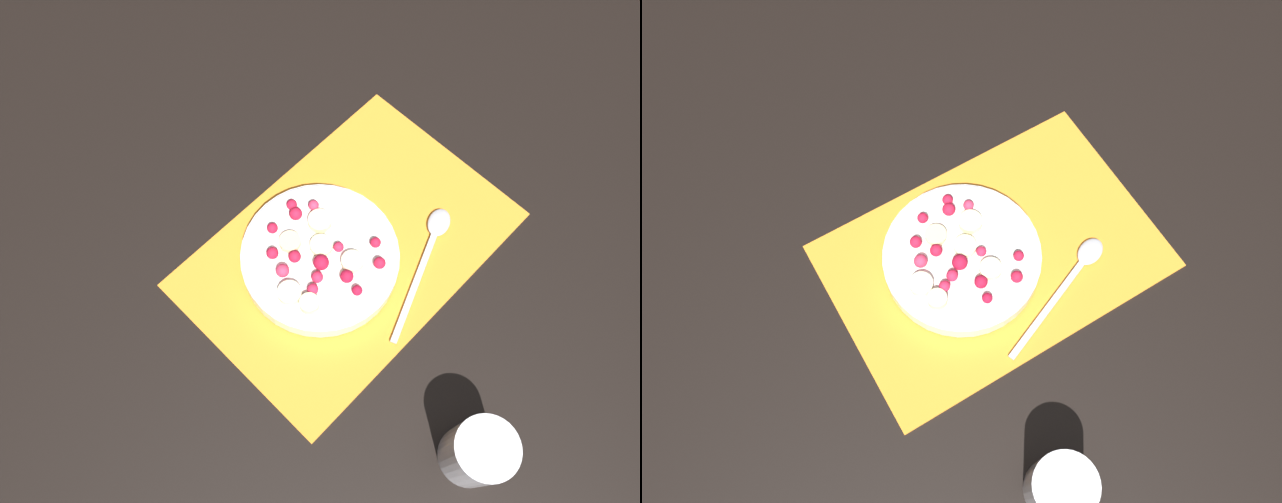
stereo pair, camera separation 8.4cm
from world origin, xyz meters
TOP-DOWN VIEW (x-y plane):
  - ground_plane at (0.00, 0.00)m, footprint 3.00×3.00m
  - placemat at (0.00, 0.00)m, footprint 0.45×0.30m
  - fruit_bowl at (0.04, -0.01)m, footprint 0.22×0.22m
  - spoon at (-0.08, 0.08)m, footprint 0.21×0.10m
  - drinking_glass at (0.10, 0.30)m, footprint 0.07×0.07m

SIDE VIEW (x-z plane):
  - ground_plane at x=0.00m, z-range 0.00..0.00m
  - placemat at x=0.00m, z-range 0.00..0.01m
  - spoon at x=-0.08m, z-range 0.01..0.01m
  - fruit_bowl at x=0.04m, z-range 0.00..0.05m
  - drinking_glass at x=0.10m, z-range 0.00..0.11m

